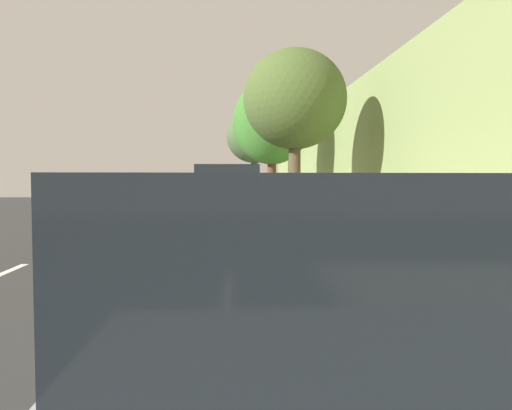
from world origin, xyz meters
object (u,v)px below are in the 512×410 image
Objects in this scene: cyclist_with_backpack at (282,213)px; street_tree_far_end at (272,123)px; street_tree_mid_block at (295,100)px; pedestrian_on_phone at (277,189)px; parked_sedan_silver_nearest at (312,351)px; fire_hydrant at (353,253)px; parked_sedan_dark_blue_far at (224,195)px; street_tree_corner at (255,137)px; parked_suv_tan_second at (230,200)px; bicycle_at_curb at (267,246)px; parked_pickup_white_mid at (222,197)px.

cyclist_with_backpack is 0.28× the size of street_tree_far_end.
pedestrian_on_phone is at bearing 84.81° from street_tree_mid_block.
street_tree_far_end is at bearing 83.92° from parked_sedan_silver_nearest.
street_tree_far_end is 15.30m from fire_hydrant.
parked_sedan_dark_blue_far is at bearing 89.96° from parked_sedan_silver_nearest.
fire_hydrant is (-0.64, -14.85, -3.61)m from street_tree_far_end.
parked_sedan_silver_nearest is at bearing -94.03° from street_tree_corner.
fire_hydrant is (0.68, -1.94, -0.42)m from cyclist_with_backpack.
parked_sedan_silver_nearest is at bearing -99.03° from street_tree_mid_block.
parked_sedan_dark_blue_far is 2.57× the size of pedestrian_on_phone.
parked_suv_tan_second is at bearing -102.15° from pedestrian_on_phone.
street_tree_mid_block reaches higher than bicycle_at_curb.
parked_sedan_dark_blue_far is at bearing 93.07° from fire_hydrant.
street_tree_far_end reaches higher than cyclist_with_backpack.
cyclist_with_backpack is 2.10m from fire_hydrant.
parked_sedan_silver_nearest is at bearing -96.98° from pedestrian_on_phone.
street_tree_corner reaches higher than parked_sedan_dark_blue_far.
street_tree_corner is 7.21× the size of fire_hydrant.
fire_hydrant is (1.35, -25.23, -0.18)m from parked_sedan_dark_blue_far.
fire_hydrant is at bearing -69.27° from bicycle_at_curb.
bicycle_at_curb is at bearing -97.79° from pedestrian_on_phone.
parked_suv_tan_second is 0.87× the size of street_tree_mid_block.
pedestrian_on_phone is (1.33, -1.21, -3.34)m from street_tree_corner.
street_tree_mid_block is 3.21× the size of pedestrian_on_phone.
parked_suv_tan_second is 2.94× the size of cyclist_with_backpack.
parked_sedan_silver_nearest reaches higher than fire_hydrant.
street_tree_far_end is at bearing -98.97° from pedestrian_on_phone.
parked_sedan_silver_nearest is at bearing -89.42° from parked_pickup_white_mid.
parked_suv_tan_second is at bearing 90.31° from parked_sedan_silver_nearest.
parked_suv_tan_second is 17.74m from parked_sedan_dark_blue_far.
parked_sedan_dark_blue_far is 11.11m from street_tree_far_end.
parked_suv_tan_second is at bearing 96.04° from bicycle_at_curb.
parked_sedan_silver_nearest is at bearing -94.29° from bicycle_at_curb.
street_tree_far_end is at bearing 84.17° from cyclist_with_backpack.
fire_hydrant is (1.38, 4.03, -0.18)m from parked_sedan_silver_nearest.
street_tree_corner is (2.01, 28.54, 3.72)m from parked_sedan_silver_nearest.
parked_sedan_silver_nearest is 2.58× the size of pedestrian_on_phone.
parked_suv_tan_second is (-0.06, 11.52, 0.27)m from parked_sedan_silver_nearest.
parked_sedan_dark_blue_far is 17.05m from street_tree_mid_block.
pedestrian_on_phone reaches higher than parked_sedan_dark_blue_far.
parked_sedan_silver_nearest is at bearing -96.64° from cyclist_with_backpack.
cyclist_with_backpack is (0.76, -5.54, -0.03)m from parked_suv_tan_second.
cyclist_with_backpack is at bearing -85.99° from parked_pickup_white_mid.
street_tree_far_end reaches higher than street_tree_mid_block.
parked_sedan_dark_blue_far is at bearing 100.86° from street_tree_far_end.
fire_hydrant is at bearing -86.93° from parked_sedan_dark_blue_far.
bicycle_at_curb is (0.46, -22.86, -0.38)m from parked_sedan_dark_blue_far.
parked_pickup_white_mid is 4.05× the size of bicycle_at_curb.
parked_sedan_silver_nearest is 5.28× the size of fire_hydrant.
parked_sedan_silver_nearest is at bearing -108.84° from fire_hydrant.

